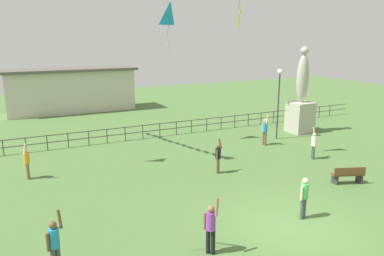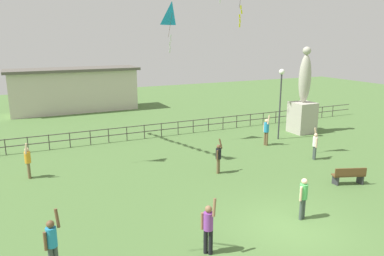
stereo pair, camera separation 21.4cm
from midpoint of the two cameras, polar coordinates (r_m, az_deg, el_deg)
name	(u,v)px [view 1 (the left image)]	position (r m, az deg, el deg)	size (l,w,h in m)	color
ground_plane	(293,227)	(14.51, 14.74, -14.34)	(80.00, 80.00, 0.00)	#4C7038
statue_monument	(301,104)	(27.83, 16.04, 3.47)	(1.55, 1.55, 6.08)	#B2AD9E
lamppost	(279,89)	(25.33, 12.88, 5.82)	(0.36, 0.36, 4.70)	#38383D
park_bench	(348,175)	(19.02, 22.40, -6.57)	(1.55, 0.91, 0.85)	brown
person_0	(211,226)	(12.10, 2.34, -14.64)	(0.39, 0.48, 1.94)	black
person_1	(54,243)	(11.91, -20.72, -16.07)	(0.51, 0.31, 1.94)	#3F4C47
person_2	(218,156)	(18.87, 3.67, -4.32)	(0.44, 0.37, 1.76)	brown
person_3	(265,130)	(24.09, 10.78, -0.24)	(0.32, 0.53, 2.01)	brown
person_4	(304,195)	(14.84, 16.30, -9.81)	(0.47, 0.30, 1.62)	#3F4C47
person_5	(314,144)	(22.05, 17.80, -2.28)	(0.36, 0.45, 1.78)	#3F4C47
person_6	(27,161)	(19.77, -24.16, -4.60)	(0.29, 0.48, 1.82)	brown
kite_1	(171,15)	(23.10, -3.56, 16.80)	(0.95, 0.72, 2.98)	#198CD1
waterfront_railing	(151,129)	(25.69, -6.44, -0.12)	(36.05, 0.06, 0.95)	#4C4742
pavilion_building	(72,90)	(36.18, -18.04, 5.56)	(11.63, 3.64, 3.96)	beige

